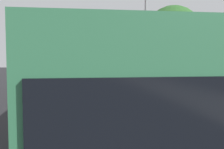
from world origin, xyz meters
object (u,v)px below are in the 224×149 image
object	(u,v)px
bus_tail_end	(77,61)
streetlamp_far	(113,40)
streetlamp_mid	(146,27)
bus_middle	(81,66)
bus_second_in_line	(86,72)
bus_lead	(105,95)
bus_fourth_in_line	(79,64)
bus_rear	(78,62)
roadside_tree	(173,35)

from	to	relation	value
bus_tail_end	streetlamp_far	world-z (taller)	streetlamp_far
bus_tail_end	streetlamp_far	size ratio (longest dim) A/B	1.35
bus_tail_end	streetlamp_mid	xyz separation A→B (m)	(5.40, -45.74, 3.73)
streetlamp_far	bus_middle	bearing A→B (deg)	-121.29
streetlamp_far	bus_second_in_line	bearing A→B (deg)	-103.85
bus_lead	streetlamp_mid	world-z (taller)	streetlamp_mid
bus_fourth_in_line	bus_tail_end	world-z (taller)	same
bus_rear	roadside_tree	world-z (taller)	roadside_tree
bus_second_in_line	bus_tail_end	distance (m)	48.95
bus_lead	bus_second_in_line	world-z (taller)	same
bus_middle	bus_rear	xyz separation A→B (m)	(-0.00, 24.24, -0.00)
bus_fourth_in_line	bus_middle	bearing A→B (deg)	-90.00
bus_rear	bus_second_in_line	bearing A→B (deg)	-90.00
bus_lead	streetlamp_far	distance (m)	34.48
streetlamp_mid	bus_rear	bearing A→B (deg)	99.01
bus_lead	bus_middle	size ratio (longest dim) A/B	0.91
bus_fourth_in_line	roadside_tree	size ratio (longest dim) A/B	1.60
bus_second_in_line	streetlamp_mid	xyz separation A→B (m)	(5.40, 3.21, 3.73)
bus_lead	bus_rear	size ratio (longest dim) A/B	0.99
bus_lead	bus_middle	distance (m)	24.95
bus_middle	roadside_tree	bearing A→B (deg)	-57.15
bus_lead	roadside_tree	distance (m)	15.74
bus_rear	bus_tail_end	size ratio (longest dim) A/B	0.90
bus_fourth_in_line	bus_tail_end	size ratio (longest dim) A/B	0.92
bus_rear	streetlamp_mid	distance (m)	34.66
bus_tail_end	bus_rear	bearing A→B (deg)	-90.00
bus_middle	streetlamp_far	world-z (taller)	streetlamp_far
bus_rear	bus_tail_end	world-z (taller)	same
bus_fourth_in_line	streetlamp_mid	size ratio (longest dim) A/B	1.25
bus_lead	bus_tail_end	world-z (taller)	same
bus_tail_end	streetlamp_mid	world-z (taller)	streetlamp_mid
bus_lead	roadside_tree	size ratio (longest dim) A/B	1.56
bus_middle	bus_tail_end	bearing A→B (deg)	90.00
bus_middle	bus_tail_end	distance (m)	35.95
bus_second_in_line	roadside_tree	distance (m)	8.05
bus_fourth_in_line	bus_rear	distance (m)	11.91
bus_tail_end	streetlamp_far	distance (m)	27.87
bus_lead	streetlamp_mid	distance (m)	16.52
streetlamp_far	bus_tail_end	bearing A→B (deg)	101.28
streetlamp_far	streetlamp_mid	bearing A→B (deg)	-90.00
bus_second_in_line	streetlamp_mid	bearing A→B (deg)	30.76
bus_lead	bus_second_in_line	xyz separation A→B (m)	(0.00, 11.94, 0.00)
bus_lead	bus_middle	xyz separation A→B (m)	(0.00, 24.95, 0.00)
bus_middle	roadside_tree	size ratio (longest dim) A/B	1.71
bus_rear	bus_tail_end	xyz separation A→B (m)	(0.00, 11.71, 0.00)
bus_second_in_line	streetlamp_far	size ratio (longest dim) A/B	1.36
bus_second_in_line	bus_tail_end	bearing A→B (deg)	90.00
bus_lead	bus_tail_end	size ratio (longest dim) A/B	0.89
bus_middle	bus_second_in_line	bearing A→B (deg)	-90.00
bus_lead	bus_rear	xyz separation A→B (m)	(0.00, 49.19, 0.00)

